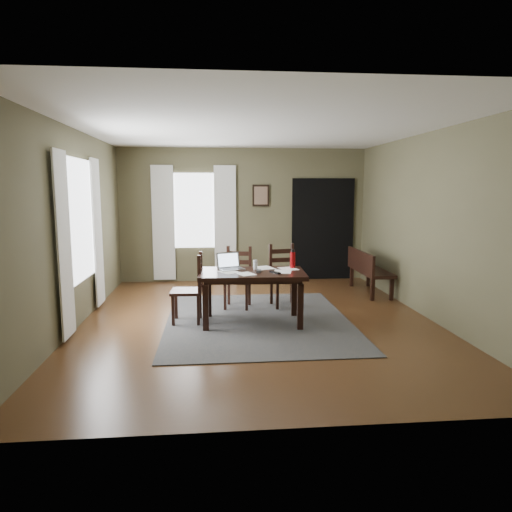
{
  "coord_description": "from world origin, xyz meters",
  "views": [
    {
      "loc": [
        -0.63,
        -6.33,
        1.88
      ],
      "look_at": [
        0.0,
        0.3,
        0.9
      ],
      "focal_mm": 32.0,
      "sensor_mm": 36.0,
      "label": 1
    }
  ],
  "objects": [
    {
      "name": "window_left",
      "position": [
        -2.47,
        0.2,
        1.45
      ],
      "size": [
        0.01,
        1.3,
        1.7
      ],
      "color": "white",
      "rests_on": "ground"
    },
    {
      "name": "paper_a",
      "position": [
        -0.41,
        -0.11,
        0.74
      ],
      "size": [
        0.35,
        0.38,
        0.0
      ],
      "primitive_type": "cube",
      "rotation": [
        0.0,
        0.0,
        0.56
      ],
      "color": "white",
      "rests_on": "dining_table"
    },
    {
      "name": "paper_c",
      "position": [
        0.11,
        0.18,
        0.74
      ],
      "size": [
        0.33,
        0.37,
        0.0
      ],
      "primitive_type": "cube",
      "rotation": [
        0.0,
        0.0,
        0.34
      ],
      "color": "white",
      "rests_on": "dining_table"
    },
    {
      "name": "chair_back_right",
      "position": [
        0.5,
        0.82,
        0.49
      ],
      "size": [
        0.49,
        0.49,
        0.99
      ],
      "rotation": [
        0.0,
        0.0,
        0.15
      ],
      "color": "black",
      "rests_on": "rug"
    },
    {
      "name": "water_bottle",
      "position": [
        0.52,
        0.13,
        0.87
      ],
      "size": [
        0.09,
        0.09,
        0.27
      ],
      "rotation": [
        0.0,
        0.0,
        0.22
      ],
      "color": "#B50D12",
      "rests_on": "dining_table"
    },
    {
      "name": "dining_table",
      "position": [
        -0.09,
        -0.11,
        0.65
      ],
      "size": [
        1.5,
        0.95,
        0.73
      ],
      "rotation": [
        0.0,
        0.0,
        -0.05
      ],
      "color": "black",
      "rests_on": "rug"
    },
    {
      "name": "paper_d",
      "position": [
        0.45,
        0.07,
        0.74
      ],
      "size": [
        0.29,
        0.34,
        0.0
      ],
      "primitive_type": "cube",
      "rotation": [
        0.0,
        0.0,
        0.26
      ],
      "color": "white",
      "rests_on": "dining_table"
    },
    {
      "name": "curtain_left_far",
      "position": [
        -2.44,
        1.02,
        1.2
      ],
      "size": [
        0.03,
        0.48,
        2.3
      ],
      "color": "silver",
      "rests_on": "ground"
    },
    {
      "name": "doorway_back",
      "position": [
        1.65,
        2.97,
        1.05
      ],
      "size": [
        1.3,
        0.03,
        2.1
      ],
      "color": "black",
      "rests_on": "ground"
    },
    {
      "name": "curtain_left_near",
      "position": [
        -2.44,
        -0.62,
        1.2
      ],
      "size": [
        0.03,
        0.48,
        2.3
      ],
      "color": "silver",
      "rests_on": "ground"
    },
    {
      "name": "rug",
      "position": [
        0.0,
        0.0,
        0.01
      ],
      "size": [
        2.6,
        3.2,
        0.01
      ],
      "color": "#393939",
      "rests_on": "ground"
    },
    {
      "name": "paper_b",
      "position": [
        0.33,
        -0.15,
        0.74
      ],
      "size": [
        0.3,
        0.35,
        0.0
      ],
      "primitive_type": "cube",
      "rotation": [
        0.0,
        0.0,
        -0.21
      ],
      "color": "white",
      "rests_on": "dining_table"
    },
    {
      "name": "drinking_glass",
      "position": [
        -0.03,
        0.08,
        0.81
      ],
      "size": [
        0.07,
        0.07,
        0.13
      ],
      "primitive_type": "cylinder",
      "rotation": [
        0.0,
        0.0,
        -0.1
      ],
      "color": "silver",
      "rests_on": "dining_table"
    },
    {
      "name": "window_back",
      "position": [
        -1.0,
        2.97,
        1.45
      ],
      "size": [
        1.0,
        0.01,
        1.5
      ],
      "color": "white",
      "rests_on": "ground"
    },
    {
      "name": "computer_mouse",
      "position": [
        -0.01,
        -0.16,
        0.76
      ],
      "size": [
        0.08,
        0.11,
        0.04
      ],
      "primitive_type": "cube",
      "rotation": [
        0.0,
        0.0,
        -0.18
      ],
      "color": "#3F3F42",
      "rests_on": "dining_table"
    },
    {
      "name": "curtain_back_right",
      "position": [
        -0.38,
        2.94,
        1.2
      ],
      "size": [
        0.44,
        0.03,
        2.3
      ],
      "color": "silver",
      "rests_on": "ground"
    },
    {
      "name": "chair_end",
      "position": [
        -0.96,
        0.01,
        0.48
      ],
      "size": [
        0.45,
        0.45,
        0.98
      ],
      "rotation": [
        0.0,
        0.0,
        -1.62
      ],
      "color": "black",
      "rests_on": "rug"
    },
    {
      "name": "ground",
      "position": [
        0.0,
        0.0,
        -0.01
      ],
      "size": [
        5.0,
        6.0,
        0.01
      ],
      "color": "#492C16"
    },
    {
      "name": "bench",
      "position": [
        2.15,
        1.6,
        0.46
      ],
      "size": [
        0.44,
        1.37,
        0.78
      ],
      "rotation": [
        0.0,
        0.0,
        1.57
      ],
      "color": "black",
      "rests_on": "ground"
    },
    {
      "name": "chair_back_left",
      "position": [
        -0.24,
        0.79,
        0.47
      ],
      "size": [
        0.5,
        0.5,
        0.96
      ],
      "rotation": [
        0.0,
        0.0,
        -0.21
      ],
      "color": "black",
      "rests_on": "rug"
    },
    {
      "name": "room_shell",
      "position": [
        0.0,
        0.0,
        1.8
      ],
      "size": [
        5.02,
        6.02,
        2.71
      ],
      "color": "brown",
      "rests_on": "ground"
    },
    {
      "name": "tv_remote",
      "position": [
        0.21,
        -0.25,
        0.75
      ],
      "size": [
        0.14,
        0.2,
        0.02
      ],
      "primitive_type": "cube",
      "rotation": [
        0.0,
        0.0,
        0.48
      ],
      "color": "black",
      "rests_on": "dining_table"
    },
    {
      "name": "paper_e",
      "position": [
        -0.19,
        -0.28,
        0.74
      ],
      "size": [
        0.3,
        0.33,
        0.0
      ],
      "primitive_type": "cube",
      "rotation": [
        0.0,
        0.0,
        0.42
      ],
      "color": "white",
      "rests_on": "dining_table"
    },
    {
      "name": "framed_picture",
      "position": [
        0.35,
        2.97,
        1.75
      ],
      "size": [
        0.34,
        0.03,
        0.44
      ],
      "color": "black",
      "rests_on": "ground"
    },
    {
      "name": "laptop",
      "position": [
        -0.39,
        0.12,
        0.8
      ],
      "size": [
        0.42,
        0.37,
        0.24
      ],
      "rotation": [
        0.0,
        0.0,
        0.35
      ],
      "color": "#B7B7BC",
      "rests_on": "dining_table"
    },
    {
      "name": "curtain_back_left",
      "position": [
        -1.62,
        2.94,
        1.2
      ],
      "size": [
        0.44,
        0.03,
        2.3
      ],
      "color": "silver",
      "rests_on": "ground"
    }
  ]
}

